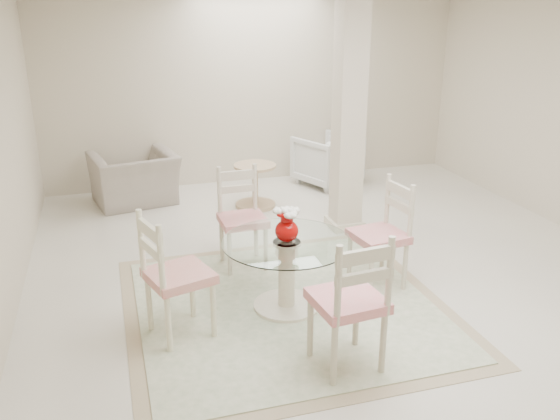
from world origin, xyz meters
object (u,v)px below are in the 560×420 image
object	(u,v)px
dining_chair_west	(169,268)
armchair_white	(327,160)
dining_chair_east	(386,226)
recliner_taupe	(134,179)
dining_table	(287,275)
red_vase	(287,225)
column	(349,114)
dining_chair_south	(353,294)
side_table	(255,187)
dining_chair_north	(241,210)

from	to	relation	value
dining_chair_west	armchair_white	size ratio (longest dim) A/B	1.48
dining_chair_east	dining_chair_west	xyz separation A→B (m)	(-2.02, -0.36, 0.02)
recliner_taupe	armchair_white	size ratio (longest dim) A/B	1.31
dining_chair_west	dining_table	bearing A→B (deg)	-96.62
dining_table	red_vase	distance (m)	0.46
red_vase	dining_chair_west	xyz separation A→B (m)	(-1.01, -0.19, -0.17)
column	dining_chair_south	size ratio (longest dim) A/B	2.25
dining_chair_south	column	bearing A→B (deg)	-117.27
dining_chair_east	side_table	xyz separation A→B (m)	(-0.61, 2.49, -0.34)
dining_chair_west	dining_chair_south	world-z (taller)	dining_chair_south
dining_chair_east	armchair_white	xyz separation A→B (m)	(0.63, 3.15, -0.24)
armchair_white	column	bearing A→B (deg)	52.09
dining_table	dining_chair_north	bearing A→B (deg)	99.39
column	dining_chair_north	world-z (taller)	column
red_vase	recliner_taupe	xyz separation A→B (m)	(-1.08, 3.24, -0.45)
side_table	dining_chair_south	bearing A→B (deg)	-93.50
side_table	column	bearing A→B (deg)	-50.57
dining_chair_north	dining_chair_west	world-z (taller)	dining_chair_west
column	dining_chair_east	size ratio (longest dim) A/B	2.39
dining_chair_east	dining_chair_south	world-z (taller)	dining_chair_south
armchair_white	dining_chair_east	bearing A→B (deg)	54.44
red_vase	dining_chair_west	world-z (taller)	dining_chair_west
red_vase	recliner_taupe	distance (m)	3.45
dining_chair_east	armchair_white	distance (m)	3.22
red_vase	dining_chair_south	distance (m)	1.04
dining_chair_north	dining_chair_west	distance (m)	1.46
dining_chair_south	side_table	size ratio (longest dim) A/B	2.13
column	side_table	world-z (taller)	column
dining_table	dining_chair_north	world-z (taller)	dining_chair_north
recliner_taupe	armchair_white	xyz separation A→B (m)	(2.72, 0.08, 0.02)
column	dining_chair_north	size ratio (longest dim) A/B	2.43
armchair_white	dining_table	bearing A→B (deg)	39.51
armchair_white	red_vase	bearing A→B (deg)	39.53
dining_chair_north	recliner_taupe	xyz separation A→B (m)	(-0.92, 2.23, -0.25)
dining_chair_west	dining_chair_north	bearing A→B (deg)	-52.33
dining_chair_south	armchair_white	distance (m)	4.59
red_vase	dining_chair_south	world-z (taller)	dining_chair_south
red_vase	dining_chair_north	xyz separation A→B (m)	(-0.17, 1.01, -0.20)
column	armchair_white	world-z (taller)	column
column	side_table	size ratio (longest dim) A/B	4.81
dining_chair_east	column	bearing A→B (deg)	163.46
armchair_white	side_table	size ratio (longest dim) A/B	1.41
dining_chair_north	dining_chair_south	bearing A→B (deg)	-81.28
column	side_table	bearing A→B (deg)	129.43
dining_table	dining_chair_east	bearing A→B (deg)	9.89
dining_chair_east	dining_chair_north	bearing A→B (deg)	-133.29
dining_table	dining_chair_west	size ratio (longest dim) A/B	0.95
column	recliner_taupe	size ratio (longest dim) A/B	2.61
dining_chair_north	dining_chair_south	distance (m)	2.05
red_vase	armchair_white	size ratio (longest dim) A/B	0.38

